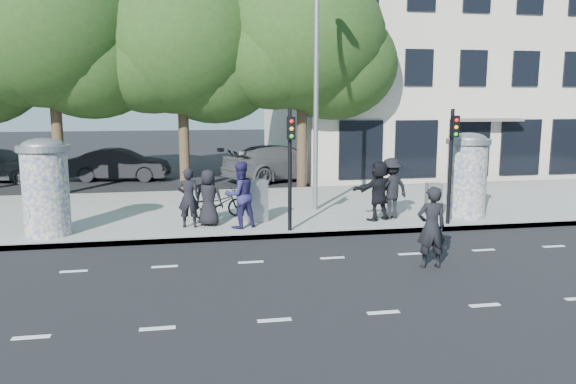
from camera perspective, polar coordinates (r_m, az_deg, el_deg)
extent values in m
plane|color=black|center=(12.51, 6.19, -8.44)|extent=(120.00, 120.00, 0.00)
cube|color=gray|center=(19.58, -0.04, -1.62)|extent=(40.00, 8.00, 0.15)
cube|color=slate|center=(15.80, 2.53, -4.32)|extent=(40.00, 0.10, 0.16)
cube|color=silver|center=(10.55, 9.65, -11.97)|extent=(32.00, 0.12, 0.01)
cube|color=silver|center=(13.80, 4.53, -6.69)|extent=(32.00, 0.12, 0.01)
cylinder|color=beige|center=(16.54, -23.36, -0.14)|extent=(1.20, 1.20, 2.30)
cylinder|color=slate|center=(16.39, -23.64, 4.10)|extent=(1.36, 1.36, 0.16)
ellipsoid|color=slate|center=(16.39, -23.66, 4.38)|extent=(1.10, 1.10, 0.38)
cylinder|color=beige|center=(18.45, 17.68, 1.11)|extent=(1.20, 1.20, 2.30)
cylinder|color=slate|center=(18.32, 17.88, 4.91)|extent=(1.36, 1.36, 0.16)
ellipsoid|color=slate|center=(18.32, 17.89, 5.16)|extent=(1.10, 1.10, 0.38)
cylinder|color=black|center=(15.64, 0.19, 2.17)|extent=(0.11, 0.11, 3.40)
cube|color=black|center=(15.36, 0.32, 6.53)|extent=(0.22, 0.14, 0.62)
cylinder|color=black|center=(17.18, 16.15, 2.44)|extent=(0.11, 0.11, 3.40)
cube|color=black|center=(16.92, 16.61, 6.40)|extent=(0.22, 0.14, 0.62)
cylinder|color=slate|center=(18.60, 2.87, 10.41)|extent=(0.16, 0.16, 8.00)
cylinder|color=#38281C|center=(24.48, -22.37, 5.29)|extent=(0.44, 0.44, 4.73)
ellipsoid|color=#223914|center=(24.58, -22.99, 14.97)|extent=(7.20, 7.20, 6.12)
cylinder|color=#38281C|center=(24.16, -10.52, 5.42)|extent=(0.44, 0.44, 4.41)
ellipsoid|color=#223914|center=(24.21, -10.81, 14.59)|extent=(6.80, 6.80, 5.78)
cylinder|color=#38281C|center=(24.26, 1.42, 5.80)|extent=(0.44, 0.44, 4.59)
ellipsoid|color=#223914|center=(24.34, 1.46, 15.31)|extent=(7.00, 7.00, 5.95)
cube|color=#C0B3A1|center=(35.06, 16.19, 12.61)|extent=(20.00, 15.00, 12.00)
cube|color=black|center=(28.50, 22.55, 4.23)|extent=(18.00, 0.10, 2.60)
cube|color=#59544C|center=(27.09, 19.54, 6.93)|extent=(3.20, 0.90, 0.12)
cube|color=#194C8C|center=(24.59, 3.66, 7.94)|extent=(1.60, 0.06, 0.30)
imported|color=black|center=(16.53, -8.06, -0.57)|extent=(0.95, 0.78, 1.66)
imported|color=black|center=(16.41, -10.07, -0.59)|extent=(0.69, 0.51, 1.73)
imported|color=#201E4B|center=(16.14, -4.92, -0.29)|extent=(1.15, 1.04, 1.93)
imported|color=black|center=(17.65, 10.42, 0.37)|extent=(1.39, 1.06, 1.89)
imported|color=black|center=(17.33, 9.22, 0.15)|extent=(1.81, 1.16, 1.84)
imported|color=black|center=(13.21, 14.35, -3.49)|extent=(0.70, 0.47, 1.89)
imported|color=black|center=(17.69, -7.02, -1.15)|extent=(0.87, 1.80, 0.90)
cube|color=gray|center=(16.95, -3.27, -0.93)|extent=(0.73, 0.64, 1.27)
cube|color=slate|center=(18.65, 14.58, -0.67)|extent=(0.51, 0.39, 1.01)
imported|color=black|center=(27.81, -16.70, 2.67)|extent=(2.23, 4.73, 1.50)
imported|color=#484B4E|center=(26.70, -0.74, 3.00)|extent=(4.58, 6.24, 1.68)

